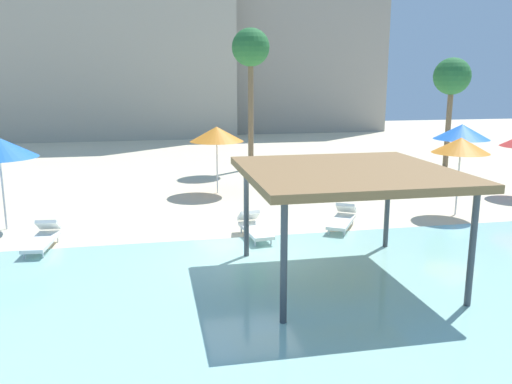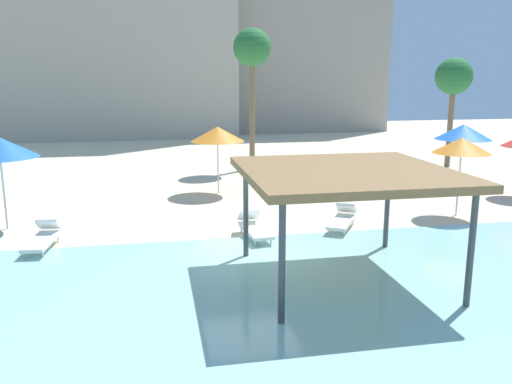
# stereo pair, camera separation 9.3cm
# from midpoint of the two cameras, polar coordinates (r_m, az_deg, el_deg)

# --- Properties ---
(ground_plane) EXTENTS (80.00, 80.00, 0.00)m
(ground_plane) POSITION_cam_midpoint_polar(r_m,az_deg,el_deg) (14.43, -0.81, -6.83)
(ground_plane) COLOR beige
(lagoon_water) EXTENTS (44.00, 13.50, 0.04)m
(lagoon_water) POSITION_cam_midpoint_polar(r_m,az_deg,el_deg) (9.75, 5.11, -16.75)
(lagoon_water) COLOR #99D1C6
(lagoon_water) RESTS_ON ground
(shade_pavilion) EXTENTS (4.70, 4.70, 2.69)m
(shade_pavilion) POSITION_cam_midpoint_polar(r_m,az_deg,el_deg) (12.27, 9.64, 1.79)
(shade_pavilion) COLOR #42474C
(shade_pavilion) RESTS_ON ground
(beach_umbrella_blue_3) EXTENTS (2.46, 2.46, 2.66)m
(beach_umbrella_blue_3) POSITION_cam_midpoint_polar(r_m,az_deg,el_deg) (25.46, 21.30, 6.10)
(beach_umbrella_blue_3) COLOR silver
(beach_umbrella_blue_3) RESTS_ON ground
(beach_umbrella_orange_4) EXTENTS (1.93, 1.93, 2.72)m
(beach_umbrella_orange_4) POSITION_cam_midpoint_polar(r_m,az_deg,el_deg) (19.33, 21.18, 4.72)
(beach_umbrella_orange_4) COLOR silver
(beach_umbrella_orange_4) RESTS_ON ground
(beach_umbrella_orange_5) EXTENTS (2.20, 2.20, 2.76)m
(beach_umbrella_orange_5) POSITION_cam_midpoint_polar(r_m,az_deg,el_deg) (21.58, -4.41, 6.27)
(beach_umbrella_orange_5) COLOR silver
(beach_umbrella_orange_5) RESTS_ON ground
(lounge_chair_0) EXTENTS (1.51, 1.93, 0.74)m
(lounge_chair_0) POSITION_cam_midpoint_polar(r_m,az_deg,el_deg) (16.97, 9.19, -2.86)
(lounge_chair_0) COLOR white
(lounge_chair_0) RESTS_ON ground
(lounge_chair_1) EXTENTS (0.80, 1.95, 0.74)m
(lounge_chair_1) POSITION_cam_midpoint_polar(r_m,az_deg,el_deg) (15.83, -0.39, -3.81)
(lounge_chair_1) COLOR white
(lounge_chair_1) RESTS_ON ground
(lounge_chair_2) EXTENTS (0.79, 1.95, 0.74)m
(lounge_chair_2) POSITION_cam_midpoint_polar(r_m,az_deg,el_deg) (15.99, -22.23, -4.61)
(lounge_chair_2) COLOR white
(lounge_chair_2) RESTS_ON ground
(palm_tree_0) EXTENTS (1.90, 1.90, 7.12)m
(palm_tree_0) POSITION_cam_midpoint_polar(r_m,az_deg,el_deg) (27.23, -0.69, 14.98)
(palm_tree_0) COLOR brown
(palm_tree_0) RESTS_ON ground
(palm_tree_1) EXTENTS (1.90, 1.90, 5.70)m
(palm_tree_1) POSITION_cam_midpoint_polar(r_m,az_deg,el_deg) (29.63, 20.37, 11.44)
(palm_tree_1) COLOR brown
(palm_tree_1) RESTS_ON ground
(hotel_block_0) EXTENTS (21.44, 9.44, 20.18)m
(hotel_block_0) POSITION_cam_midpoint_polar(r_m,az_deg,el_deg) (45.75, -17.37, 18.62)
(hotel_block_0) COLOR #B2A893
(hotel_block_0) RESTS_ON ground
(hotel_block_1) EXTENTS (16.43, 9.26, 15.65)m
(hotel_block_1) POSITION_cam_midpoint_polar(r_m,az_deg,el_deg) (49.29, 2.76, 16.02)
(hotel_block_1) COLOR #9E9384
(hotel_block_1) RESTS_ON ground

